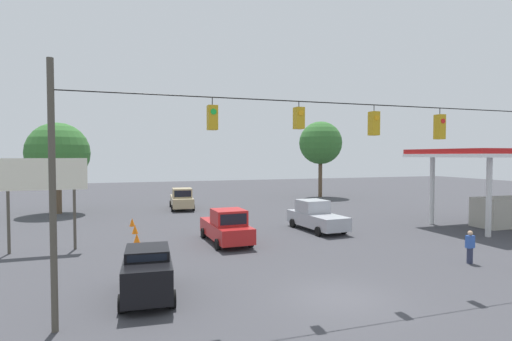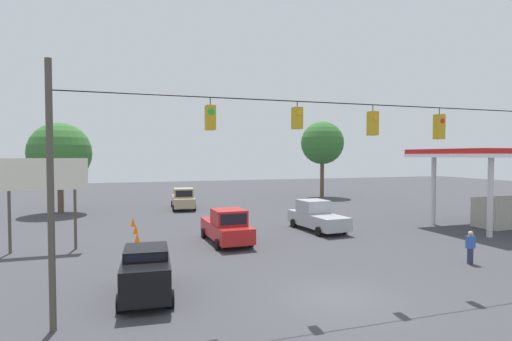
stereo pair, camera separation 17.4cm
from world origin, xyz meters
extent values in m
plane|color=#3D3D42|center=(0.00, 0.00, 0.00)|extent=(140.00, 140.00, 0.00)
cylinder|color=#4C473D|center=(9.70, -0.25, 4.14)|extent=(0.20, 0.20, 8.27)
cylinder|color=black|center=(0.00, -0.25, 7.33)|extent=(19.41, 0.04, 0.04)
cube|color=gold|center=(-4.80, -0.25, 6.55)|extent=(0.32, 0.36, 1.02)
cylinder|color=black|center=(-4.80, -0.25, 7.20)|extent=(0.03, 0.03, 0.27)
cylinder|color=red|center=(-4.80, -0.06, 6.78)|extent=(0.20, 0.02, 0.20)
cube|color=gold|center=(-1.60, -0.25, 6.61)|extent=(0.32, 0.36, 0.93)
cylinder|color=black|center=(-1.60, -0.25, 7.20)|extent=(0.03, 0.03, 0.26)
cylinder|color=orange|center=(-1.60, -0.06, 6.82)|extent=(0.20, 0.02, 0.20)
cube|color=gold|center=(1.60, -0.25, 6.72)|extent=(0.32, 0.36, 0.78)
cylinder|color=black|center=(1.60, -0.25, 7.22)|extent=(0.03, 0.03, 0.22)
cylinder|color=orange|center=(1.60, -0.06, 6.90)|extent=(0.20, 0.02, 0.20)
cube|color=gold|center=(4.80, -0.25, 6.64)|extent=(0.32, 0.36, 0.83)
cylinder|color=black|center=(4.80, -0.25, 7.19)|extent=(0.03, 0.03, 0.27)
cylinder|color=green|center=(4.80, -0.06, 6.83)|extent=(0.20, 0.02, 0.20)
cube|color=red|center=(1.68, -10.71, 0.77)|extent=(2.19, 5.48, 0.90)
cube|color=red|center=(1.66, -10.06, 1.67)|extent=(1.90, 2.01, 0.90)
cube|color=black|center=(1.62, -9.08, 1.67)|extent=(1.59, 0.08, 0.63)
cylinder|color=black|center=(2.61, -8.92, 0.32)|extent=(0.24, 0.65, 0.64)
cylinder|color=black|center=(0.62, -8.99, 0.32)|extent=(0.24, 0.65, 0.64)
cylinder|color=black|center=(2.74, -12.44, 0.32)|extent=(0.24, 0.65, 0.64)
cylinder|color=black|center=(0.75, -12.51, 0.32)|extent=(0.24, 0.65, 0.64)
cube|color=tan|center=(2.04, -27.19, 0.77)|extent=(2.40, 5.67, 0.90)
cube|color=tan|center=(2.08, -26.53, 1.67)|extent=(1.98, 2.12, 0.90)
cube|color=black|center=(2.16, -25.53, 1.67)|extent=(1.60, 0.14, 0.63)
cylinder|color=black|center=(3.17, -25.47, 0.32)|extent=(0.27, 0.65, 0.64)
cylinder|color=black|center=(1.16, -25.33, 0.32)|extent=(0.27, 0.65, 0.64)
cylinder|color=black|center=(2.91, -29.06, 0.32)|extent=(0.27, 0.65, 0.64)
cylinder|color=black|center=(0.91, -28.92, 0.32)|extent=(0.27, 0.65, 0.64)
cube|color=black|center=(6.84, -2.42, 0.93)|extent=(1.98, 4.26, 1.22)
cube|color=black|center=(6.84, -2.42, 1.72)|extent=(1.69, 1.93, 0.36)
cube|color=black|center=(6.90, -1.50, 1.72)|extent=(1.37, 0.11, 0.25)
cylinder|color=black|center=(7.79, -1.13, 0.32)|extent=(0.26, 0.65, 0.64)
cylinder|color=black|center=(6.08, -1.01, 0.32)|extent=(0.26, 0.65, 0.64)
cylinder|color=black|center=(7.61, -3.82, 0.32)|extent=(0.26, 0.65, 0.64)
cylinder|color=black|center=(5.90, -3.71, 0.32)|extent=(0.26, 0.65, 0.64)
cube|color=#A8AAB2|center=(-5.48, -12.40, 0.77)|extent=(2.46, 5.57, 0.90)
cube|color=#A8AAB2|center=(-5.42, -13.05, 1.67)|extent=(2.02, 2.10, 0.90)
cube|color=black|center=(-5.34, -14.03, 1.67)|extent=(1.61, 0.15, 0.63)
cylinder|color=black|center=(-6.34, -14.24, 0.32)|extent=(0.27, 0.66, 0.64)
cylinder|color=black|center=(-4.32, -14.07, 0.32)|extent=(0.27, 0.66, 0.64)
cylinder|color=black|center=(-6.63, -10.73, 0.32)|extent=(0.27, 0.66, 0.64)
cylinder|color=black|center=(-4.61, -10.56, 0.32)|extent=(0.27, 0.66, 0.64)
cone|color=orange|center=(6.82, -3.15, 0.31)|extent=(0.41, 0.41, 0.62)
cone|color=orange|center=(6.80, -6.26, 0.31)|extent=(0.41, 0.41, 0.62)
cone|color=orange|center=(6.99, -9.40, 0.31)|extent=(0.41, 0.41, 0.62)
cone|color=orange|center=(6.89, -12.19, 0.31)|extent=(0.41, 0.41, 0.62)
cone|color=orange|center=(6.90, -15.37, 0.31)|extent=(0.41, 0.41, 0.62)
cone|color=orange|center=(7.01, -18.43, 0.31)|extent=(0.41, 0.41, 0.62)
cube|color=red|center=(-19.51, -9.34, 5.65)|extent=(12.44, 7.22, 0.35)
cube|color=white|center=(-19.51, -9.34, 5.35)|extent=(12.54, 7.32, 0.24)
cylinder|color=silver|center=(-15.15, -11.87, 2.74)|extent=(0.36, 0.36, 5.47)
cylinder|color=silver|center=(-15.15, -6.81, 2.74)|extent=(0.36, 0.36, 5.47)
cube|color=#B2AD9E|center=(-19.51, -9.34, 1.10)|extent=(4.35, 2.17, 2.20)
cylinder|color=#4C473D|center=(10.30, -11.70, 1.71)|extent=(0.16, 0.16, 3.43)
cylinder|color=#4C473D|center=(13.59, -11.70, 1.71)|extent=(0.16, 0.16, 3.43)
cube|color=silver|center=(11.94, -11.70, 4.32)|extent=(4.70, 0.12, 1.78)
cylinder|color=#2D334C|center=(-8.61, -2.15, 0.39)|extent=(0.28, 0.28, 0.78)
cube|color=#3359B2|center=(-8.61, -2.15, 1.09)|extent=(0.40, 0.24, 0.62)
sphere|color=tan|center=(-8.61, -2.15, 1.52)|extent=(0.24, 0.24, 0.24)
cylinder|color=brown|center=(13.24, -27.49, 2.03)|extent=(0.53, 0.53, 4.05)
sphere|color=#336B2D|center=(13.24, -27.49, 5.59)|extent=(5.59, 5.59, 5.59)
cylinder|color=brown|center=(-16.59, -32.98, 2.74)|extent=(0.50, 0.50, 5.48)
sphere|color=#336B2D|center=(-16.59, -32.98, 6.99)|extent=(5.49, 5.49, 5.49)
camera|label=1|loc=(7.73, 13.03, 5.37)|focal=28.00mm
camera|label=2|loc=(7.56, 13.08, 5.37)|focal=28.00mm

